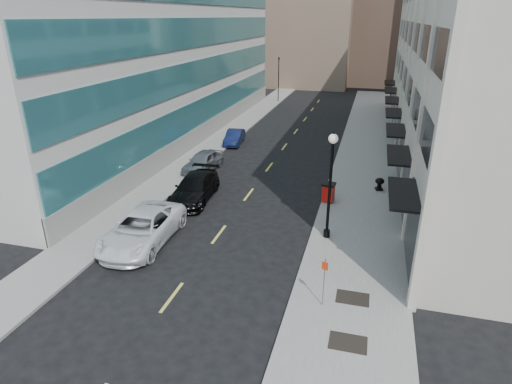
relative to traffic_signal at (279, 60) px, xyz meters
The scene contains 19 objects.
ground 48.65m from the traffic_signal, 83.46° to the right, with size 160.00×160.00×0.00m, color black.
sidewalk_right 31.38m from the traffic_signal, 65.10° to the right, with size 5.00×80.00×0.15m, color gray.
sidewalk_left 28.58m from the traffic_signal, 92.05° to the right, with size 3.00×80.00×0.15m, color gray.
building_right 30.91m from the traffic_signal, 43.12° to the right, with size 15.30×46.50×18.25m.
building_left 23.84m from the traffic_signal, 116.45° to the right, with size 16.14×46.00×20.00m.
skyline_tan_far 31.63m from the traffic_signal, 105.82° to the left, with size 12.00×14.00×22.00m, color #816754.
skyline_stone 29.91m from the traffic_signal, 37.45° to the left, with size 10.00×14.00×20.00m, color beige.
grate_mid 49.11m from the traffic_signal, 74.43° to the right, with size 1.40×1.00×0.01m, color black.
grate_far 46.43m from the traffic_signal, 73.49° to the right, with size 1.40×1.00×0.01m, color black.
road_centerline 32.00m from the traffic_signal, 79.94° to the right, with size 0.15×68.20×0.01m.
traffic_signal is the anchor object (origin of this frame).
car_white_van 42.32m from the traffic_signal, 87.36° to the right, with size 2.86×6.21×1.73m, color white.
car_black_pickup 36.15m from the traffic_signal, 86.32° to the right, with size 2.28×5.61×1.63m, color black.
car_silver_sedan 30.69m from the traffic_signal, 88.68° to the right, with size 1.85×4.60×1.57m, color gray.
car_blue_sedan 22.90m from the traffic_signal, 88.20° to the right, with size 1.41×4.03×1.33m, color #121B45.
trash_bin 36.13m from the traffic_signal, 72.27° to the right, with size 0.90×0.94×1.27m.
lamppost 40.63m from the traffic_signal, 73.72° to the right, with size 0.49×0.49×5.90m.
sign_post 46.74m from the traffic_signal, 75.19° to the right, with size 0.26×0.10×2.22m.
urn_planter 34.56m from the traffic_signal, 65.65° to the right, with size 0.63×0.63×0.87m.
Camera 1 is at (7.60, -11.93, 11.32)m, focal length 30.00 mm.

